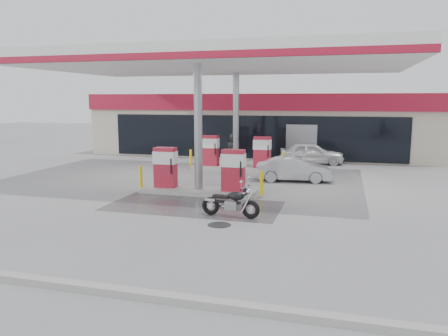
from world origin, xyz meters
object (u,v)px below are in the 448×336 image
(pump_island_far, at_px, (236,156))
(hatchback_silver, at_px, (294,169))
(pump_island_near, at_px, (199,176))
(parked_car_left, at_px, (127,144))
(parked_motorcycle, at_px, (231,203))
(parked_car_right, at_px, (423,152))
(sedan_white, at_px, (312,153))
(attendant, at_px, (233,150))

(pump_island_far, xyz_separation_m, hatchback_silver, (3.29, -2.40, -0.16))
(pump_island_near, relative_size, parked_car_left, 1.31)
(pump_island_far, bearing_deg, parked_motorcycle, -76.83)
(pump_island_near, xyz_separation_m, parked_car_right, (10.00, 12.00, -0.12))
(pump_island_near, relative_size, sedan_white, 1.42)
(hatchback_silver, bearing_deg, parked_car_left, 50.24)
(pump_island_near, relative_size, parked_motorcycle, 2.66)
(pump_island_near, distance_m, parked_motorcycle, 3.68)
(pump_island_far, relative_size, hatchback_silver, 1.54)
(parked_motorcycle, bearing_deg, pump_island_far, 108.32)
(pump_island_near, height_order, parked_car_right, pump_island_near)
(parked_car_right, bearing_deg, attendant, 119.99)
(parked_motorcycle, relative_size, parked_car_right, 0.45)
(parked_motorcycle, distance_m, parked_car_right, 16.95)
(parked_car_right, bearing_deg, parked_motorcycle, 156.58)
(parked_motorcycle, bearing_deg, pump_island_near, 130.22)
(pump_island_near, bearing_deg, parked_car_left, 128.84)
(hatchback_silver, xyz_separation_m, parked_car_right, (6.71, 8.40, 0.04))
(pump_island_near, height_order, parked_car_left, pump_island_near)
(pump_island_far, distance_m, parked_motorcycle, 9.25)
(pump_island_far, height_order, hatchback_silver, pump_island_far)
(attendant, bearing_deg, parked_car_left, 41.73)
(parked_motorcycle, height_order, sedan_white, sedan_white)
(pump_island_far, bearing_deg, hatchback_silver, -36.09)
(sedan_white, height_order, hatchback_silver, sedan_white)
(sedan_white, height_order, parked_car_left, sedan_white)
(parked_motorcycle, xyz_separation_m, hatchback_silver, (1.19, 6.60, 0.11))
(parked_car_left, bearing_deg, sedan_white, -119.52)
(attendant, bearing_deg, hatchback_silver, -154.53)
(pump_island_far, xyz_separation_m, attendant, (-0.41, 1.00, 0.20))
(pump_island_far, relative_size, parked_motorcycle, 2.66)
(parked_car_left, bearing_deg, parked_car_right, -108.08)
(sedan_white, bearing_deg, pump_island_far, 122.12)
(pump_island_far, bearing_deg, attendant, 112.16)
(sedan_white, relative_size, parked_car_left, 0.92)
(parked_car_left, bearing_deg, pump_island_near, -161.33)
(pump_island_near, xyz_separation_m, parked_car_left, (-9.10, 11.30, -0.14))
(pump_island_far, xyz_separation_m, parked_car_right, (10.00, 6.00, -0.12))
(sedan_white, relative_size, hatchback_silver, 1.09)
(parked_motorcycle, relative_size, hatchback_silver, 0.58)
(pump_island_near, distance_m, hatchback_silver, 4.88)
(parked_motorcycle, bearing_deg, hatchback_silver, 84.96)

